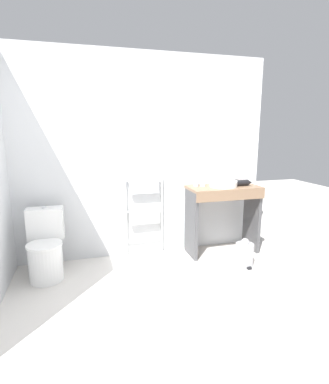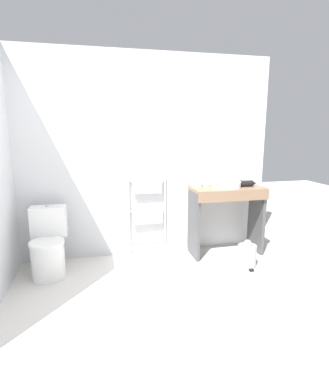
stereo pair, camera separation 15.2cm
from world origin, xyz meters
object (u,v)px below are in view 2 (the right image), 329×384
(hair_dryer, at_px, (246,183))
(cup_near_wall, at_px, (199,183))
(toilet, at_px, (48,247))
(sink_basin, at_px, (227,184))
(towel_radiator, at_px, (147,206))
(trash_bin, at_px, (247,255))
(cup_near_edge, at_px, (206,184))

(hair_dryer, bearing_deg, cup_near_wall, 168.19)
(toilet, height_order, sink_basin, sink_basin)
(toilet, bearing_deg, cup_near_wall, 7.25)
(toilet, height_order, towel_radiator, towel_radiator)
(toilet, xyz_separation_m, towel_radiator, (1.16, 0.32, 0.33))
(towel_radiator, height_order, cup_near_wall, towel_radiator)
(toilet, xyz_separation_m, cup_near_wall, (1.82, 0.23, 0.60))
(cup_near_wall, bearing_deg, hair_dryer, -11.81)
(sink_basin, distance_m, cup_near_wall, 0.34)
(cup_near_wall, xyz_separation_m, trash_bin, (0.41, -0.56, -0.78))
(cup_near_wall, distance_m, hair_dryer, 0.60)
(trash_bin, bearing_deg, hair_dryer, 68.18)
(cup_near_wall, bearing_deg, sink_basin, -21.89)
(towel_radiator, bearing_deg, toilet, -164.65)
(toilet, relative_size, cup_near_edge, 9.65)
(sink_basin, xyz_separation_m, hair_dryer, (0.27, 0.00, -0.00))
(trash_bin, bearing_deg, sink_basin, 102.67)
(sink_basin, relative_size, hair_dryer, 1.54)
(hair_dryer, xyz_separation_m, trash_bin, (-0.17, -0.43, -0.77))
(towel_radiator, bearing_deg, trash_bin, -31.11)
(sink_basin, xyz_separation_m, cup_near_wall, (-0.32, 0.13, -0.00))
(towel_radiator, height_order, cup_near_edge, towel_radiator)
(towel_radiator, bearing_deg, cup_near_wall, -7.66)
(hair_dryer, bearing_deg, cup_near_edge, 170.06)
(sink_basin, height_order, cup_near_wall, cup_near_wall)
(sink_basin, bearing_deg, cup_near_wall, 158.11)
(cup_near_wall, bearing_deg, trash_bin, -53.37)
(cup_near_edge, distance_m, trash_bin, 0.99)
(trash_bin, bearing_deg, towel_radiator, 148.89)
(sink_basin, relative_size, trash_bin, 1.04)
(cup_near_edge, height_order, trash_bin, cup_near_edge)
(cup_near_edge, bearing_deg, toilet, -174.04)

